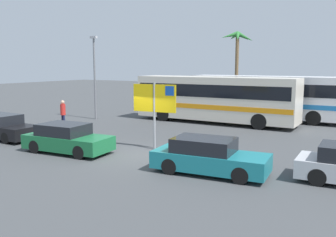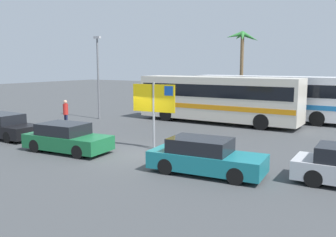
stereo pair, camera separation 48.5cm
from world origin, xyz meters
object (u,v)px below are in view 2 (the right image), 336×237
at_px(bus_rear_coach, 270,96).
at_px(pedestrian_crossing_lot, 66,112).
at_px(ferry_sign, 155,101).
at_px(bus_front_coach, 218,97).
at_px(car_green, 67,138).
at_px(car_teal, 205,157).
at_px(car_black, 4,126).

distance_m(bus_rear_coach, pedestrian_crossing_lot, 14.36).
xyz_separation_m(bus_rear_coach, ferry_sign, (-1.80, -12.26, 0.54)).
height_order(bus_front_coach, car_green, bus_front_coach).
bearing_deg(pedestrian_crossing_lot, ferry_sign, -90.42).
height_order(car_teal, pedestrian_crossing_lot, pedestrian_crossing_lot).
distance_m(car_green, pedestrian_crossing_lot, 6.63).
bearing_deg(car_green, bus_front_coach, 73.47).
distance_m(bus_front_coach, car_black, 13.53).
bearing_deg(car_black, car_green, -4.12).
relative_size(ferry_sign, car_green, 0.76).
distance_m(ferry_sign, car_green, 4.43).
bearing_deg(bus_rear_coach, ferry_sign, -98.36).
bearing_deg(pedestrian_crossing_lot, bus_rear_coach, -30.98).
distance_m(bus_rear_coach, car_black, 17.79).
relative_size(ferry_sign, pedestrian_crossing_lot, 1.78).
relative_size(ferry_sign, car_black, 0.71).
relative_size(bus_front_coach, car_green, 2.65).
height_order(bus_front_coach, car_black, bus_front_coach).
bearing_deg(pedestrian_crossing_lot, car_teal, -96.71).
xyz_separation_m(bus_front_coach, pedestrian_crossing_lot, (-7.25, -7.03, -0.72)).
bearing_deg(bus_rear_coach, car_black, -126.03).
bearing_deg(car_black, bus_rear_coach, 54.88).
relative_size(bus_front_coach, bus_rear_coach, 1.00).
distance_m(car_teal, car_green, 7.00).
bearing_deg(car_teal, bus_rear_coach, 92.41).
bearing_deg(pedestrian_crossing_lot, car_black, -175.35).
distance_m(ferry_sign, pedestrian_crossing_lot, 8.40).
relative_size(car_teal, car_black, 0.98).
bearing_deg(car_black, bus_front_coach, 55.52).
relative_size(bus_front_coach, pedestrian_crossing_lot, 6.25).
height_order(car_green, pedestrian_crossing_lot, pedestrian_crossing_lot).
xyz_separation_m(ferry_sign, pedestrian_crossing_lot, (-8.09, 1.87, -1.26)).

